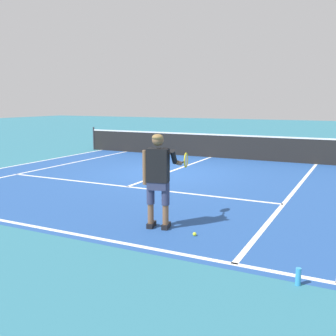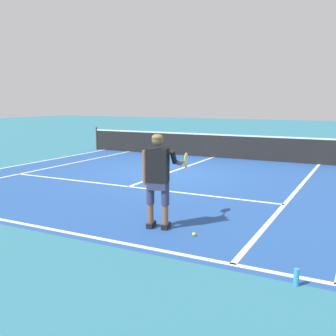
# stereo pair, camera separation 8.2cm
# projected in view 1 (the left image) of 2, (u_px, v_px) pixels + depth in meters

# --- Properties ---
(ground_plane) EXTENTS (80.00, 80.00, 0.00)m
(ground_plane) POSITION_uv_depth(u_px,v_px,m) (165.00, 173.00, 12.63)
(ground_plane) COLOR teal
(court_inner_surface) EXTENTS (10.98, 10.48, 0.00)m
(court_inner_surface) POSITION_uv_depth(u_px,v_px,m) (152.00, 178.00, 11.83)
(court_inner_surface) COLOR #234C93
(court_inner_surface) RESTS_ON ground
(line_baseline) EXTENTS (10.98, 0.10, 0.01)m
(line_baseline) POSITION_uv_depth(u_px,v_px,m) (22.00, 224.00, 7.38)
(line_baseline) COLOR white
(line_baseline) RESTS_ON ground
(line_service) EXTENTS (8.23, 0.10, 0.01)m
(line_service) POSITION_uv_depth(u_px,v_px,m) (127.00, 187.00, 10.63)
(line_service) COLOR white
(line_service) RESTS_ON ground
(line_centre_service) EXTENTS (0.10, 6.40, 0.01)m
(line_centre_service) POSITION_uv_depth(u_px,v_px,m) (178.00, 169.00, 13.45)
(line_centre_service) COLOR white
(line_centre_service) RESTS_ON ground
(line_singles_left) EXTENTS (0.10, 10.08, 0.01)m
(line_singles_left) POSITION_uv_depth(u_px,v_px,m) (48.00, 168.00, 13.65)
(line_singles_left) COLOR white
(line_singles_left) RESTS_ON ground
(line_singles_right) EXTENTS (0.10, 10.08, 0.01)m
(line_singles_right) POSITION_uv_depth(u_px,v_px,m) (293.00, 192.00, 10.01)
(line_singles_right) COLOR white
(line_singles_right) RESTS_ON ground
(line_doubles_left) EXTENTS (0.10, 10.08, 0.01)m
(line_doubles_left) POSITION_uv_depth(u_px,v_px,m) (19.00, 165.00, 14.25)
(line_doubles_left) COLOR white
(line_doubles_left) RESTS_ON ground
(tennis_net) EXTENTS (11.96, 0.08, 1.07)m
(tennis_net) POSITION_uv_depth(u_px,v_px,m) (211.00, 145.00, 16.19)
(tennis_net) COLOR #333338
(tennis_net) RESTS_ON ground
(tennis_player) EXTENTS (0.59, 1.20, 1.71)m
(tennis_player) POSITION_uv_depth(u_px,v_px,m) (159.00, 174.00, 7.01)
(tennis_player) COLOR black
(tennis_player) RESTS_ON ground
(tennis_ball_near_feet) EXTENTS (0.07, 0.07, 0.07)m
(tennis_ball_near_feet) POSITION_uv_depth(u_px,v_px,m) (195.00, 234.00, 6.74)
(tennis_ball_near_feet) COLOR #CCE02D
(tennis_ball_near_feet) RESTS_ON ground
(water_bottle) EXTENTS (0.07, 0.07, 0.22)m
(water_bottle) POSITION_uv_depth(u_px,v_px,m) (298.00, 277.00, 4.92)
(water_bottle) COLOR #3393D6
(water_bottle) RESTS_ON ground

